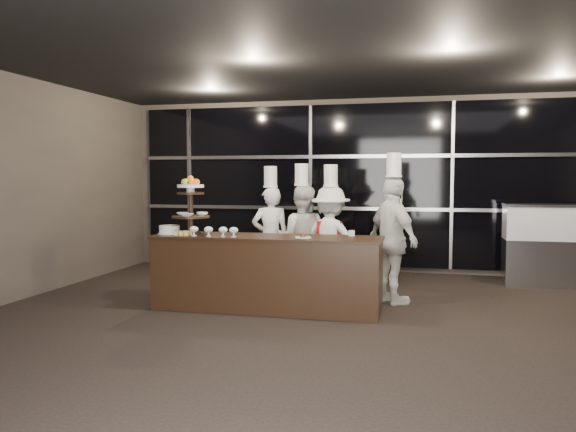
% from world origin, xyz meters
% --- Properties ---
extents(room, '(10.00, 10.00, 10.00)m').
position_xyz_m(room, '(0.00, 0.00, 1.50)').
color(room, black).
rests_on(room, ground).
extents(window_wall, '(8.60, 0.10, 2.80)m').
position_xyz_m(window_wall, '(0.00, 4.94, 1.50)').
color(window_wall, black).
rests_on(window_wall, ground).
extents(buffet_counter, '(2.84, 0.74, 0.92)m').
position_xyz_m(buffet_counter, '(-1.14, 1.82, 0.47)').
color(buffet_counter, black).
rests_on(buffet_counter, ground).
extents(display_stand, '(0.48, 0.48, 0.74)m').
position_xyz_m(display_stand, '(-2.14, 1.82, 1.34)').
color(display_stand, black).
rests_on(display_stand, buffet_counter).
extents(compotes, '(0.63, 0.11, 0.12)m').
position_xyz_m(compotes, '(-1.73, 1.60, 1.00)').
color(compotes, silver).
rests_on(compotes, buffet_counter).
extents(layer_cake, '(0.30, 0.30, 0.11)m').
position_xyz_m(layer_cake, '(-2.42, 1.77, 0.97)').
color(layer_cake, white).
rests_on(layer_cake, buffet_counter).
extents(pastry_squares, '(0.19, 0.13, 0.05)m').
position_xyz_m(pastry_squares, '(-2.18, 1.66, 0.95)').
color(pastry_squares, '#EDD974').
rests_on(pastry_squares, buffet_counter).
extents(small_plate, '(0.20, 0.20, 0.05)m').
position_xyz_m(small_plate, '(-0.66, 1.72, 0.94)').
color(small_plate, white).
rests_on(small_plate, buffet_counter).
extents(chef_cup, '(0.08, 0.08, 0.07)m').
position_xyz_m(chef_cup, '(-0.12, 2.07, 0.96)').
color(chef_cup, white).
rests_on(chef_cup, buffet_counter).
extents(display_case, '(1.28, 0.56, 1.24)m').
position_xyz_m(display_case, '(2.59, 4.30, 0.69)').
color(display_case, '#A5A5AA').
rests_on(display_case, ground).
extents(chef_a, '(0.64, 0.53, 1.80)m').
position_xyz_m(chef_a, '(-1.43, 3.06, 0.79)').
color(chef_a, white).
rests_on(chef_a, ground).
extents(chef_b, '(0.80, 0.65, 1.83)m').
position_xyz_m(chef_b, '(-0.94, 2.93, 0.78)').
color(chef_b, silver).
rests_on(chef_b, ground).
extents(chef_c, '(1.08, 0.75, 1.82)m').
position_xyz_m(chef_c, '(-0.51, 2.87, 0.77)').
color(chef_c, white).
rests_on(chef_c, ground).
extents(chef_d, '(0.91, 1.02, 1.95)m').
position_xyz_m(chef_d, '(0.36, 2.52, 0.84)').
color(chef_d, silver).
rests_on(chef_d, ground).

